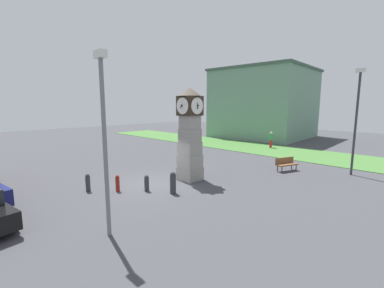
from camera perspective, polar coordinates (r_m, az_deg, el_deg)
name	(u,v)px	position (r m, az deg, el deg)	size (l,w,h in m)	color
ground_plane	(152,185)	(14.75, -8.98, -8.91)	(82.23, 82.23, 0.00)	#424247
clock_tower	(190,135)	(14.97, -0.47, 2.08)	(1.51, 1.55, 5.42)	gray
bollard_near_tower	(88,183)	(14.38, -22.13, -7.94)	(0.23, 0.23, 0.94)	#333338
bollard_mid_row	(118,183)	(13.89, -16.22, -8.35)	(0.21, 0.21, 0.87)	maroon
bollard_far_row	(147,183)	(13.62, -10.04, -8.51)	(0.24, 0.24, 0.86)	#333338
bollard_end_row	(173,183)	(13.04, -4.26, -8.53)	(0.30, 0.30, 1.13)	#333338
bench	(286,163)	(18.53, 20.19, -4.04)	(1.04, 1.69, 0.90)	brown
pedestrian_near_bench	(271,139)	(27.79, 17.13, 1.14)	(0.29, 0.43, 1.71)	red
street_lamp_near_road	(357,115)	(18.95, 32.72, 5.43)	(0.50, 0.24, 6.62)	#333338
street_lamp_far_side	(104,132)	(8.78, -18.92, 2.44)	(0.50, 0.24, 6.10)	slate
warehouse_blue_far	(264,104)	(37.59, 15.69, 8.65)	(12.28, 12.42, 9.26)	gray
grass_verge_far	(264,149)	(27.02, 15.67, -1.06)	(49.34, 6.35, 0.04)	#477A38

